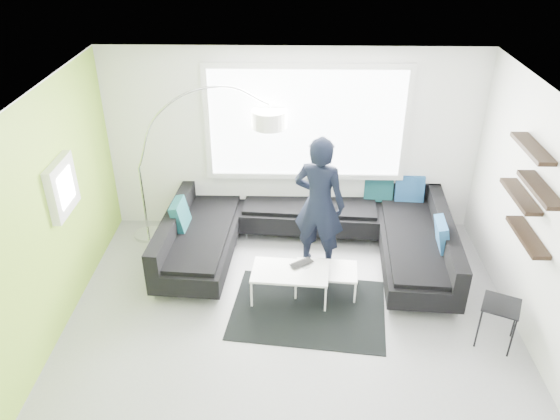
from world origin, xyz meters
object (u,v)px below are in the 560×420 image
object	(u,v)px
person	(319,204)
laptop	(304,265)
coffee_table	(308,281)
arc_lamp	(139,168)
side_table	(497,323)
sectional_sofa	(307,235)

from	to	relation	value
person	laptop	xyz separation A→B (m)	(-0.21, -0.65, -0.54)
coffee_table	person	bearing A→B (deg)	82.73
arc_lamp	laptop	distance (m)	2.81
coffee_table	person	xyz separation A→B (m)	(0.15, 0.70, 0.76)
arc_lamp	person	xyz separation A→B (m)	(2.57, -0.66, -0.19)
arc_lamp	laptop	size ratio (longest dim) A/B	6.20
side_table	laptop	xyz separation A→B (m)	(-2.22, 0.88, 0.15)
arc_lamp	laptop	bearing A→B (deg)	-33.51
coffee_table	side_table	distance (m)	2.32
sectional_sofa	side_table	distance (m)	2.73
sectional_sofa	coffee_table	size ratio (longest dim) A/B	3.28
sectional_sofa	arc_lamp	size ratio (longest dim) A/B	1.77
sectional_sofa	person	world-z (taller)	person
arc_lamp	person	distance (m)	2.66
sectional_sofa	laptop	size ratio (longest dim) A/B	11.00
side_table	person	bearing A→B (deg)	142.79
arc_lamp	side_table	size ratio (longest dim) A/B	4.19
sectional_sofa	coffee_table	distance (m)	0.86
arc_lamp	side_table	bearing A→B (deg)	-30.08
arc_lamp	laptop	world-z (taller)	arc_lamp
sectional_sofa	person	bearing A→B (deg)	-41.81
coffee_table	side_table	size ratio (longest dim) A/B	2.27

